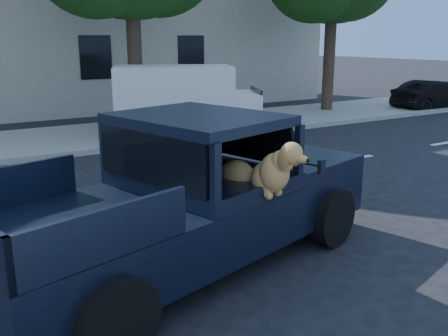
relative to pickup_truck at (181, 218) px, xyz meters
name	(u,v)px	position (x,y,z in m)	size (l,w,h in m)	color
ground	(41,314)	(-1.83, -0.24, -0.66)	(120.00, 120.00, 0.00)	black
lane_stripes	(113,199)	(0.17, 3.16, -0.66)	(21.60, 0.14, 0.01)	silver
pickup_truck	(181,218)	(0.00, 0.00, 0.00)	(5.84, 3.55, 1.96)	black
mail_truck	(184,110)	(3.66, 7.07, 0.28)	(4.33, 3.25, 2.16)	silver
parked_sedan	(433,95)	(15.56, 7.74, -0.05)	(3.70, 1.29, 1.22)	black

